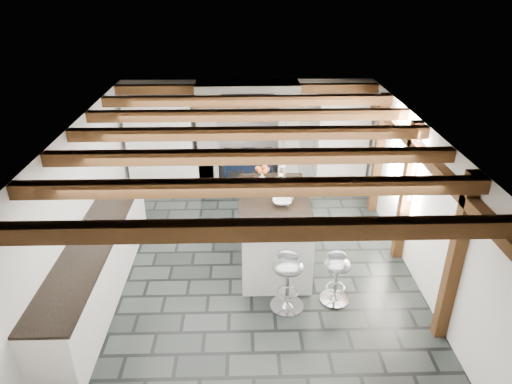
{
  "coord_description": "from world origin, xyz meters",
  "views": [
    {
      "loc": [
        -0.08,
        -6.05,
        4.29
      ],
      "look_at": [
        0.1,
        0.4,
        1.1
      ],
      "focal_mm": 32.0,
      "sensor_mm": 36.0,
      "label": 1
    }
  ],
  "objects_px": {
    "range_cooker": "(248,171)",
    "bar_stool_near": "(337,272)",
    "kitchen_island": "(274,229)",
    "bar_stool_far": "(288,275)"
  },
  "relations": [
    {
      "from": "range_cooker",
      "to": "bar_stool_near",
      "type": "height_order",
      "value": "range_cooker"
    },
    {
      "from": "kitchen_island",
      "to": "bar_stool_far",
      "type": "height_order",
      "value": "kitchen_island"
    },
    {
      "from": "bar_stool_far",
      "to": "kitchen_island",
      "type": "bearing_deg",
      "value": 111.94
    },
    {
      "from": "bar_stool_near",
      "to": "bar_stool_far",
      "type": "xyz_separation_m",
      "value": [
        -0.69,
        -0.13,
        0.06
      ]
    },
    {
      "from": "bar_stool_near",
      "to": "bar_stool_far",
      "type": "distance_m",
      "value": 0.71
    },
    {
      "from": "range_cooker",
      "to": "bar_stool_near",
      "type": "relative_size",
      "value": 1.29
    },
    {
      "from": "bar_stool_far",
      "to": "range_cooker",
      "type": "bearing_deg",
      "value": 114.16
    },
    {
      "from": "kitchen_island",
      "to": "bar_stool_near",
      "type": "relative_size",
      "value": 2.71
    },
    {
      "from": "range_cooker",
      "to": "kitchen_island",
      "type": "distance_m",
      "value": 2.49
    },
    {
      "from": "range_cooker",
      "to": "bar_stool_far",
      "type": "xyz_separation_m",
      "value": [
        0.5,
        -3.7,
        0.08
      ]
    }
  ]
}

